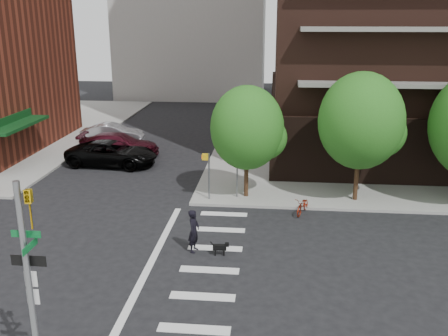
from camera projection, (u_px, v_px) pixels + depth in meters
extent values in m
plane|color=black|center=(137.00, 267.00, 20.37)|extent=(120.00, 120.00, 0.00)
cube|color=silver|center=(194.00, 329.00, 16.28)|extent=(2.40, 0.50, 0.01)
cube|color=silver|center=(203.00, 297.00, 18.18)|extent=(2.40, 0.50, 0.01)
cube|color=silver|center=(209.00, 270.00, 20.09)|extent=(2.40, 0.50, 0.01)
cube|color=silver|center=(215.00, 248.00, 21.99)|extent=(2.40, 0.50, 0.01)
cube|color=silver|center=(220.00, 230.00, 23.90)|extent=(2.40, 0.50, 0.01)
cube|color=silver|center=(224.00, 214.00, 25.80)|extent=(2.40, 0.50, 0.01)
cube|color=silver|center=(149.00, 267.00, 20.32)|extent=(0.30, 13.00, 0.01)
cube|color=black|center=(427.00, 114.00, 40.92)|extent=(25.50, 25.50, 4.00)
cube|color=#0C3814|center=(19.00, 125.00, 32.96)|extent=(1.40, 6.00, 0.20)
cylinder|color=#301E11|center=(246.00, 176.00, 27.71)|extent=(0.24, 0.24, 2.30)
sphere|color=#235B19|center=(247.00, 128.00, 26.92)|extent=(4.00, 4.00, 4.00)
cylinder|color=#301E11|center=(356.00, 177.00, 27.11)|extent=(0.24, 0.24, 2.60)
sphere|color=#235B19|center=(361.00, 121.00, 26.21)|extent=(4.50, 4.50, 4.50)
cylinder|color=slate|center=(30.00, 296.00, 12.36)|extent=(0.16, 0.16, 6.00)
imported|color=gold|center=(30.00, 210.00, 11.67)|extent=(0.16, 0.20, 1.00)
cube|color=#0A5926|center=(26.00, 234.00, 12.04)|extent=(0.75, 0.02, 0.18)
cube|color=#0A5926|center=(30.00, 246.00, 11.95)|extent=(0.02, 0.75, 0.18)
cube|color=black|center=(29.00, 261.00, 12.21)|extent=(0.90, 0.02, 0.28)
cube|color=silver|center=(31.00, 279.00, 12.36)|extent=(0.32, 0.02, 0.42)
cube|color=silver|center=(33.00, 297.00, 12.50)|extent=(0.32, 0.02, 0.42)
cylinder|color=slate|center=(209.00, 176.00, 27.19)|extent=(0.10, 0.10, 2.60)
cube|color=gold|center=(205.00, 157.00, 26.89)|extent=(0.32, 0.25, 0.32)
cylinder|color=slate|center=(237.00, 178.00, 27.58)|extent=(0.08, 0.08, 2.20)
cube|color=gold|center=(237.00, 163.00, 27.18)|extent=(0.64, 0.02, 0.64)
imported|color=black|center=(112.00, 154.00, 34.06)|extent=(3.32, 6.32, 1.70)
imported|color=#480F1D|center=(119.00, 145.00, 36.46)|extent=(2.68, 5.91, 1.68)
imported|color=#B6B7BD|center=(113.00, 134.00, 40.07)|extent=(2.04, 5.00, 1.61)
imported|color=maroon|center=(303.00, 205.00, 25.77)|extent=(1.14, 1.78, 0.88)
imported|color=black|center=(194.00, 231.00, 21.46)|extent=(0.78, 0.59, 1.91)
cube|color=black|center=(220.00, 247.00, 21.26)|extent=(0.58, 0.21, 0.23)
cube|color=black|center=(227.00, 245.00, 21.21)|extent=(0.17, 0.14, 0.17)
cylinder|color=black|center=(224.00, 252.00, 21.37)|extent=(0.06, 0.06, 0.25)
cylinder|color=black|center=(215.00, 253.00, 21.29)|extent=(0.06, 0.06, 0.25)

